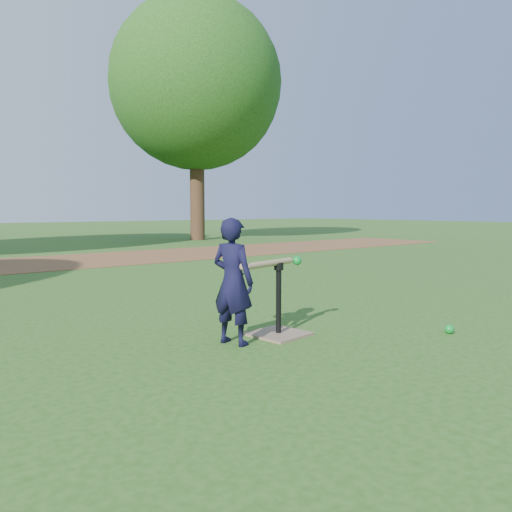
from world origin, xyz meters
TOP-DOWN VIEW (x-y plane):
  - ground at (0.00, 0.00)m, footprint 80.00×80.00m
  - dirt_strip at (0.00, 7.50)m, footprint 24.00×3.00m
  - child at (-0.61, 0.36)m, footprint 0.34×0.42m
  - wiffle_ball_ground at (1.01, -0.55)m, footprint 0.08×0.08m
  - batting_tee at (-0.15, 0.34)m, footprint 0.48×0.48m
  - swing_action at (-0.22, 0.33)m, footprint 0.74×0.19m
  - tree_right at (6.50, 12.00)m, footprint 5.80×5.80m

SIDE VIEW (x-z plane):
  - ground at x=0.00m, z-range 0.00..0.00m
  - dirt_strip at x=0.00m, z-range 0.00..0.01m
  - wiffle_ball_ground at x=1.01m, z-range 0.00..0.08m
  - batting_tee at x=-0.15m, z-range -0.20..0.42m
  - child at x=-0.61m, z-range 0.00..0.99m
  - swing_action at x=-0.22m, z-range 0.58..0.66m
  - tree_right at x=6.50m, z-range 1.19..9.39m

